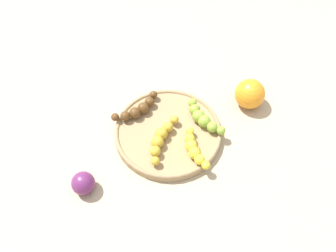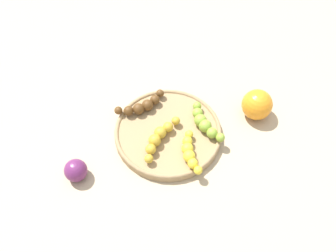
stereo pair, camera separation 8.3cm
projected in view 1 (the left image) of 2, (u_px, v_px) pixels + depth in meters
name	position (u px, v px, depth m)	size (l,w,h in m)	color
ground_plane	(168.00, 135.00, 0.91)	(2.40, 2.40, 0.00)	tan
fruit_bowl	(168.00, 132.00, 0.90)	(0.26, 0.26, 0.02)	#A08259
banana_spotted	(161.00, 138.00, 0.87)	(0.12, 0.08, 0.03)	gold
banana_yellow	(194.00, 149.00, 0.85)	(0.12, 0.04, 0.03)	yellow
banana_green	(203.00, 118.00, 0.90)	(0.12, 0.07, 0.03)	#8CAD38
banana_overripe	(138.00, 109.00, 0.92)	(0.08, 0.12, 0.03)	#593819
plum_purple	(83.00, 183.00, 0.81)	(0.05, 0.05, 0.05)	#662659
orange_fruit	(250.00, 94.00, 0.94)	(0.08, 0.08, 0.08)	orange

